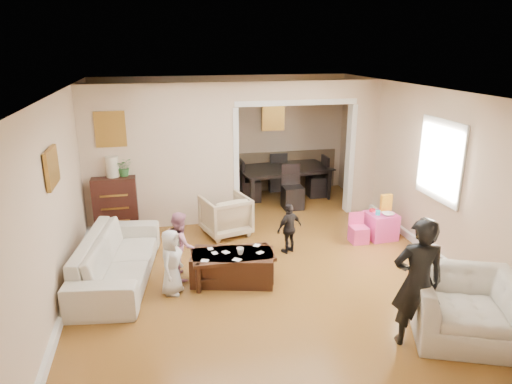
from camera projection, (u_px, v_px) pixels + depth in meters
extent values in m
plane|color=#A16929|center=(259.00, 259.00, 7.24)|extent=(7.00, 7.00, 0.00)
cube|color=beige|center=(162.00, 157.00, 8.23)|extent=(2.75, 0.18, 2.60)
cube|color=beige|center=(362.00, 147.00, 9.02)|extent=(0.55, 0.18, 2.60)
cube|color=beige|center=(296.00, 90.00, 8.39)|extent=(2.22, 0.18, 0.35)
cube|color=white|center=(441.00, 160.00, 6.95)|extent=(0.03, 0.95, 1.10)
cube|color=brown|center=(110.00, 129.00, 7.80)|extent=(0.45, 0.03, 0.55)
cube|color=brown|center=(52.00, 168.00, 5.57)|extent=(0.03, 0.55, 0.40)
cube|color=brown|center=(273.00, 117.00, 10.14)|extent=(0.45, 0.03, 0.55)
imported|color=beige|center=(117.00, 258.00, 6.53)|extent=(1.21, 2.38, 0.66)
imported|color=tan|center=(226.00, 215.00, 8.11)|extent=(0.93, 0.95, 0.70)
imported|color=beige|center=(464.00, 307.00, 5.23)|extent=(1.43, 1.35, 0.74)
cube|color=#361510|center=(116.00, 204.00, 8.16)|extent=(0.75, 0.42, 1.03)
cylinder|color=beige|center=(112.00, 167.00, 7.95)|extent=(0.22, 0.22, 0.36)
imported|color=#346F31|center=(124.00, 167.00, 8.00)|extent=(0.29, 0.25, 0.33)
cube|color=#381C12|center=(233.00, 267.00, 6.52)|extent=(1.25, 0.84, 0.43)
imported|color=white|center=(240.00, 251.00, 6.41)|extent=(0.12, 0.12, 0.09)
cube|color=#EF3F9D|center=(381.00, 226.00, 7.98)|extent=(0.50, 0.50, 0.45)
cube|color=yellow|center=(386.00, 203.00, 7.99)|extent=(0.20, 0.08, 0.30)
cylinder|color=#2AD5D1|center=(378.00, 213.00, 7.84)|extent=(0.08, 0.08, 0.08)
cube|color=red|center=(372.00, 210.00, 8.00)|extent=(0.10, 0.09, 0.05)
imported|color=silver|center=(388.00, 214.00, 7.81)|extent=(0.22, 0.22, 0.05)
imported|color=black|center=(284.00, 183.00, 10.01)|extent=(2.09, 1.34, 0.69)
imported|color=black|center=(417.00, 283.00, 4.99)|extent=(0.62, 0.48, 1.52)
imported|color=silver|center=(171.00, 262.00, 6.13)|extent=(0.45, 0.53, 0.91)
imported|color=#CB7F97|center=(181.00, 245.00, 6.57)|extent=(0.42, 0.51, 0.99)
imported|color=black|center=(289.00, 228.00, 7.37)|extent=(0.53, 0.39, 0.83)
cube|color=white|center=(226.00, 252.00, 6.49)|extent=(0.12, 0.13, 0.00)
cube|color=white|center=(205.00, 261.00, 6.24)|extent=(0.12, 0.11, 0.00)
cube|color=white|center=(215.00, 253.00, 6.46)|extent=(0.10, 0.11, 0.00)
cube|color=white|center=(260.00, 253.00, 6.47)|extent=(0.12, 0.11, 0.00)
cube|color=white|center=(257.00, 245.00, 6.71)|extent=(0.12, 0.13, 0.00)
cube|color=white|center=(237.00, 260.00, 6.26)|extent=(0.14, 0.14, 0.00)
cube|color=white|center=(210.00, 249.00, 6.60)|extent=(0.08, 0.09, 0.00)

